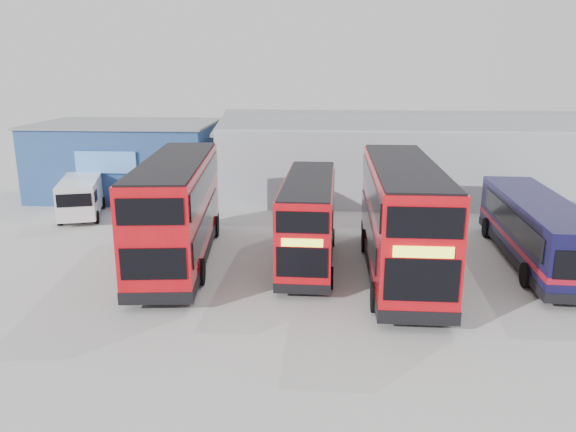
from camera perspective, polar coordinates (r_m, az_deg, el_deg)
The scene contains 8 objects.
ground_plane at distance 22.53m, azimuth 3.55°, elevation -8.44°, with size 120.00×120.00×0.00m, color #9B9C96.
office_block at distance 41.63m, azimuth -15.92°, elevation 5.63°, with size 12.30×8.32×5.12m.
maintenance_shed at distance 41.93m, azimuth 14.90°, elevation 5.80°, with size 30.50×12.00×5.89m.
double_decker_left at distance 26.39m, azimuth -11.18°, elevation 0.41°, with size 3.94×11.78×4.89m.
double_decker_centre at distance 26.11m, azimuth 2.10°, elevation -0.48°, with size 2.57×9.51×4.00m.
double_decker_right at distance 24.81m, azimuth 11.48°, elevation -0.43°, with size 3.11×11.82×4.98m.
single_decker_blue at distance 28.43m, azimuth 23.88°, elevation -1.48°, with size 3.10×11.36×3.05m.
panel_van at distance 36.39m, azimuth -20.30°, elevation 1.93°, with size 3.52×5.69×2.33m.
Camera 1 is at (0.03, -20.67, 8.96)m, focal length 35.00 mm.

